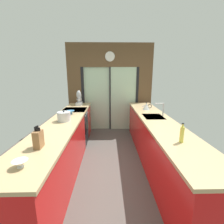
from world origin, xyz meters
TOP-DOWN VIEW (x-y plane):
  - ground_plane at (0.00, 0.60)m, footprint 5.04×7.60m
  - back_wall_unit at (0.00, 2.40)m, footprint 2.64×0.12m
  - left_counter_run at (-0.91, 0.13)m, footprint 0.62×3.80m
  - right_counter_run at (0.91, 0.30)m, footprint 0.62×3.80m
  - sink_faucet at (1.06, 0.55)m, footprint 0.19×0.02m
  - oven_range at (-0.91, 1.25)m, footprint 0.60×0.60m
  - mixing_bowl_near at (-0.89, -1.27)m, footprint 0.14×0.14m
  - mixing_bowl_far at (-0.89, 0.78)m, footprint 0.17×0.17m
  - knife_block at (-0.89, -0.85)m, footprint 0.08×0.14m
  - stand_mixer at (-0.89, 1.85)m, footprint 0.17×0.27m
  - stock_pot at (-0.89, 0.26)m, footprint 0.25×0.25m
  - kettle at (0.89, 1.19)m, footprint 0.25×0.17m
  - soap_bottle at (0.89, -0.74)m, footprint 0.05×0.05m

SIDE VIEW (x-z plane):
  - ground_plane at x=0.00m, z-range -0.02..0.00m
  - oven_range at x=-0.91m, z-range 0.00..0.92m
  - right_counter_run at x=0.91m, z-range 0.00..0.92m
  - left_counter_run at x=-0.91m, z-range 0.01..0.93m
  - mixing_bowl_near at x=-0.89m, z-range 0.92..1.00m
  - mixing_bowl_far at x=-0.89m, z-range 0.92..1.00m
  - kettle at x=0.89m, z-range 0.91..1.10m
  - stock_pot at x=-0.89m, z-range 0.91..1.11m
  - knife_block at x=-0.89m, z-range 0.89..1.17m
  - soap_bottle at x=0.89m, z-range 0.90..1.16m
  - stand_mixer at x=-0.89m, z-range 0.87..1.29m
  - sink_faucet at x=1.06m, z-range 0.97..1.25m
  - back_wall_unit at x=0.00m, z-range 0.17..2.87m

